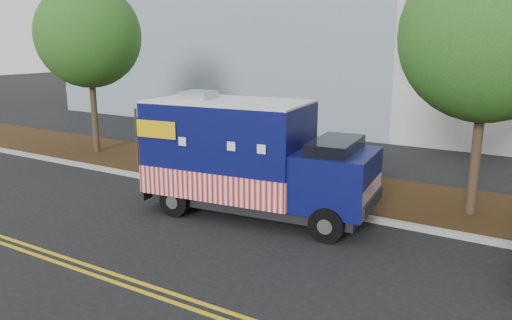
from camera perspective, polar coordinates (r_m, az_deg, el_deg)
The scene contains 9 objects.
ground at distance 14.88m, azimuth -6.33°, elevation -5.31°, with size 120.00×120.00×0.00m, color black.
curb at distance 15.93m, azimuth -3.27°, elevation -3.70°, with size 120.00×0.18×0.15m, color #9E9E99.
mulch_strip at distance 17.63m, azimuth 0.61°, elevation -1.98°, with size 120.00×4.00×0.15m, color black.
centerline_near at distance 11.93m, azimuth -19.70°, elevation -10.91°, with size 120.00×0.10×0.01m, color gold.
centerline_far at distance 11.79m, azimuth -20.66°, elevation -11.28°, with size 120.00×0.10×0.01m, color gold.
tree_a at distance 22.01m, azimuth -18.59°, elevation 13.31°, with size 4.24×4.24×7.10m.
tree_c at distance 14.28m, azimuth 25.03°, elevation 12.80°, with size 4.47×4.47×7.15m.
sign_post at distance 18.73m, azimuth -13.45°, elevation 2.10°, with size 0.06×0.06×2.40m, color #473828.
food_truck at distance 13.84m, azimuth -1.01°, elevation -0.04°, with size 6.66×3.08×3.40m.
Camera 1 is at (8.68, -11.11, 4.77)m, focal length 35.00 mm.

